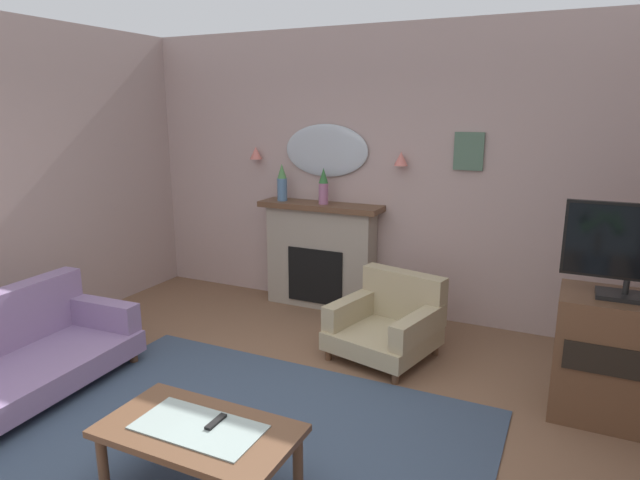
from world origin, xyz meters
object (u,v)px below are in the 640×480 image
object	(u,v)px
tv_cabinet	(616,358)
floral_couch	(14,356)
wall_sconce_left	(256,153)
wall_sconce_right	(401,159)
mantel_vase_centre	(323,186)
wall_mirror	(326,151)
tv_flatscreen	(631,249)
framed_picture	(469,151)
fireplace	(320,256)
armchair_by_coffee_table	(389,321)
mantel_vase_right	(282,183)
coffee_table	(199,437)
tv_remote	(216,422)

from	to	relation	value
tv_cabinet	floral_couch	bearing A→B (deg)	-158.63
wall_sconce_left	wall_sconce_right	world-z (taller)	same
mantel_vase_centre	wall_mirror	size ratio (longest dim) A/B	0.40
tv_cabinet	tv_flatscreen	bearing A→B (deg)	-90.00
mantel_vase_centre	floral_couch	distance (m)	3.21
mantel_vase_centre	tv_cabinet	size ratio (longest dim) A/B	0.43
wall_sconce_left	floral_couch	bearing A→B (deg)	-98.50
wall_sconce_right	floral_couch	world-z (taller)	wall_sconce_right
tv_flatscreen	wall_mirror	bearing A→B (deg)	155.15
framed_picture	mantel_vase_centre	bearing A→B (deg)	-172.92
mantel_vase_centre	wall_sconce_right	size ratio (longest dim) A/B	2.73
wall_sconce_left	tv_cabinet	xyz separation A→B (m)	(3.69, -1.24, -1.21)
fireplace	armchair_by_coffee_table	size ratio (longest dim) A/B	1.38
tv_flatscreen	framed_picture	bearing A→B (deg)	135.27
armchair_by_coffee_table	tv_flatscreen	bearing A→B (deg)	-10.46
mantel_vase_right	wall_sconce_right	distance (m)	1.34
fireplace	tv_flatscreen	world-z (taller)	tv_flatscreen
framed_picture	tv_cabinet	bearing A→B (deg)	-44.28
mantel_vase_right	tv_cabinet	distance (m)	3.59
framed_picture	tv_flatscreen	size ratio (longest dim) A/B	0.43
fireplace	wall_sconce_right	size ratio (longest dim) A/B	9.71
mantel_vase_right	armchair_by_coffee_table	xyz separation A→B (m)	(1.53, -0.82, -1.05)
mantel_vase_centre	wall_mirror	bearing A→B (deg)	106.39
framed_picture	tv_cabinet	world-z (taller)	framed_picture
framed_picture	coffee_table	world-z (taller)	framed_picture
wall_sconce_right	floral_couch	size ratio (longest dim) A/B	0.08
wall_sconce_left	tv_remote	bearing A→B (deg)	-62.21
armchair_by_coffee_table	tv_cabinet	distance (m)	1.79
fireplace	tv_remote	bearing A→B (deg)	-75.37
wall_sconce_left	coffee_table	bearing A→B (deg)	-63.69
fireplace	mantel_vase_right	distance (m)	0.91
fireplace	wall_mirror	world-z (taller)	wall_mirror
mantel_vase_right	wall_sconce_left	xyz separation A→B (m)	(-0.40, 0.12, 0.30)
mantel_vase_right	framed_picture	size ratio (longest dim) A/B	1.13
coffee_table	tv_flatscreen	world-z (taller)	tv_flatscreen
tv_remote	tv_flatscreen	xyz separation A→B (m)	(2.05, 1.84, 0.79)
mantel_vase_right	wall_sconce_left	distance (m)	0.52
armchair_by_coffee_table	tv_flatscreen	xyz separation A→B (m)	(1.76, -0.32, 0.94)
wall_sconce_right	tv_cabinet	xyz separation A→B (m)	(1.99, -1.24, -1.21)
mantel_vase_centre	framed_picture	xyz separation A→B (m)	(1.45, 0.18, 0.40)
wall_mirror	tv_flatscreen	world-z (taller)	wall_mirror
fireplace	floral_couch	size ratio (longest dim) A/B	0.78
tv_cabinet	mantel_vase_centre	bearing A→B (deg)	158.05
wall_mirror	framed_picture	world-z (taller)	wall_mirror
tv_remote	tv_flatscreen	distance (m)	2.87
fireplace	wall_sconce_left	xyz separation A→B (m)	(-0.85, 0.09, 1.09)
wall_sconce_right	wall_mirror	bearing A→B (deg)	176.63
wall_sconce_right	tv_flatscreen	xyz separation A→B (m)	(1.99, -1.26, -0.41)
wall_sconce_right	tv_cabinet	bearing A→B (deg)	-32.04
framed_picture	tv_flatscreen	bearing A→B (deg)	-44.73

